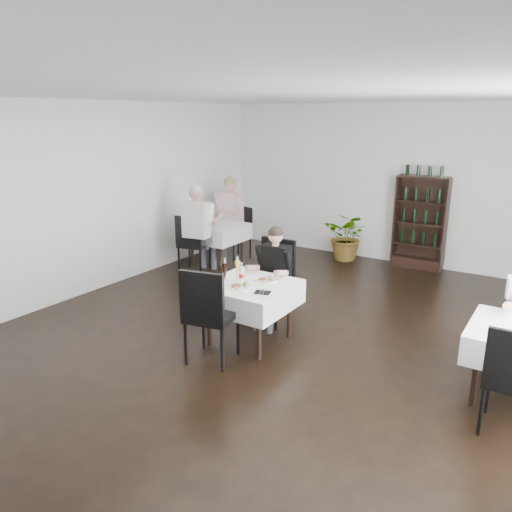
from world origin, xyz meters
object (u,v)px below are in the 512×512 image
at_px(main_table, 250,295).
at_px(potted_tree, 348,237).
at_px(wine_shelf, 420,224).
at_px(diner_main, 273,269).

relative_size(main_table, potted_tree, 1.08).
height_order(wine_shelf, diner_main, wine_shelf).
height_order(wine_shelf, potted_tree, wine_shelf).
xyz_separation_m(main_table, potted_tree, (-0.40, 4.09, -0.14)).
distance_m(potted_tree, diner_main, 3.53).
bearing_deg(main_table, wine_shelf, 78.22).
bearing_deg(wine_shelf, main_table, -101.78).
relative_size(wine_shelf, diner_main, 1.28).
relative_size(wine_shelf, main_table, 1.70).
distance_m(wine_shelf, diner_main, 3.83).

